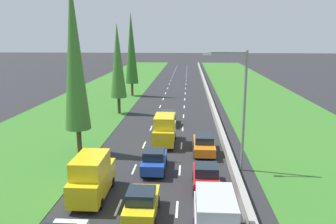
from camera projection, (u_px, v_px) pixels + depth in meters
ground_plane at (176, 91)px, 64.09m from camera, size 300.00×300.00×0.00m
grass_verge_left at (109, 90)px, 64.83m from camera, size 14.00×140.00×0.04m
grass_verge_right at (253, 91)px, 63.23m from camera, size 14.00×140.00×0.04m
median_barrier at (207, 89)px, 63.66m from camera, size 0.44×120.00×0.85m
lane_markings at (176, 91)px, 64.08m from camera, size 3.64×116.00×0.01m
yellow_hatchback_centre_lane at (142, 203)px, 19.10m from camera, size 1.74×3.90×1.72m
blue_hatchback_centre_lane at (154, 161)px, 25.62m from camera, size 1.74×3.90×1.72m
silver_van_right_lane at (215, 222)px, 16.14m from camera, size 1.96×4.90×2.82m
yellow_van_left_lane at (92, 177)px, 21.33m from camera, size 1.96×4.90×2.82m
yellow_van_centre_lane at (165, 130)px, 32.04m from camera, size 1.96×4.90×2.82m
grey_hatchback_centre_lane at (168, 118)px, 39.24m from camera, size 1.74×3.90×1.72m
red_hatchback_right_lane at (206, 176)px, 22.76m from camera, size 1.74×3.90×1.72m
orange_sedan_right_lane at (204, 144)px, 29.62m from camera, size 1.82×4.50×1.64m
poplar_tree_second at (74, 54)px, 28.05m from camera, size 2.17×2.17×14.95m
poplar_tree_third at (118, 61)px, 43.60m from camera, size 2.09×2.09×11.63m
poplar_tree_fourth at (131, 48)px, 56.77m from camera, size 2.15×2.15×13.93m
street_light_mast at (240, 103)px, 24.93m from camera, size 3.20×0.28×9.00m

